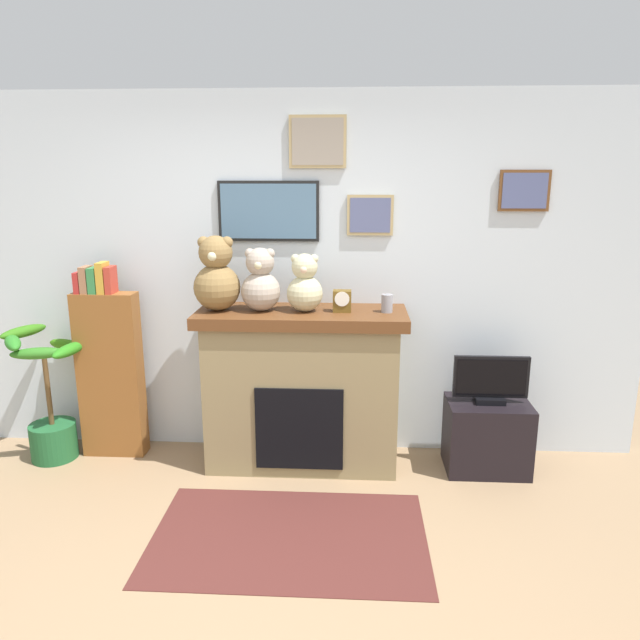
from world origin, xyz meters
The scene contains 13 objects.
ground_plane centered at (0.00, 0.00, 0.00)m, with size 12.00×12.00×0.00m, color #917454.
back_wall centered at (0.00, 2.00, 1.31)m, with size 5.20×0.15×2.60m.
fireplace centered at (0.16, 1.68, 0.57)m, with size 1.44×0.58×1.13m.
bookshelf centered at (-1.25, 1.74, 0.66)m, with size 0.45×0.16×1.44m.
potted_plant centered at (-1.67, 1.63, 0.39)m, with size 0.60×0.58×0.98m.
tv_stand centered at (1.46, 1.64, 0.25)m, with size 0.56×0.40×0.50m, color black.
television centered at (1.46, 1.64, 0.66)m, with size 0.51×0.14×0.33m.
area_rug centered at (0.16, 0.74, 0.00)m, with size 1.58×1.00×0.01m, color #4E231F.
candle_jar centered at (0.74, 1.66, 1.19)m, with size 0.08×0.08×0.12m, color gray.
mantel_clock centered at (0.44, 1.66, 1.20)m, with size 0.12×0.09×0.15m.
teddy_bear_grey centered at (-0.42, 1.66, 1.36)m, with size 0.32×0.32×0.51m.
teddy_bear_brown centered at (-0.12, 1.66, 1.32)m, with size 0.27×0.27×0.43m.
teddy_bear_cream centered at (0.18, 1.66, 1.30)m, with size 0.24×0.24×0.39m.
Camera 1 is at (0.50, -2.26, 2.03)m, focal length 33.23 mm.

